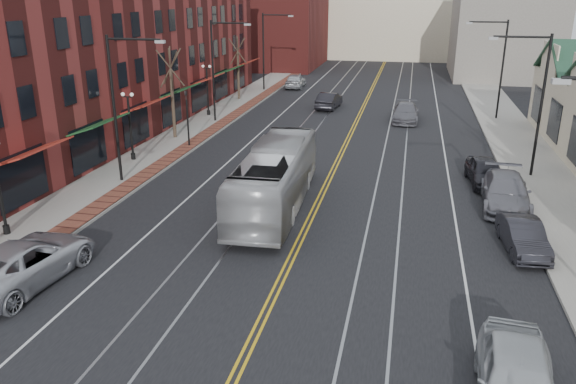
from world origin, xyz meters
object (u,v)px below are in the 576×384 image
at_px(transit_bus, 275,178).
at_px(parked_suv, 25,262).
at_px(parked_car_c, 506,192).
at_px(parked_car_d, 485,172).
at_px(parked_car_a, 517,382).
at_px(parked_car_b, 523,236).

xyz_separation_m(transit_bus, parked_suv, (-7.30, -9.46, -0.75)).
distance_m(parked_suv, parked_car_c, 22.16).
bearing_deg(parked_suv, transit_bus, -122.16).
xyz_separation_m(parked_suv, parked_car_d, (17.99, 15.49, -0.07)).
bearing_deg(parked_car_c, parked_car_a, -93.11).
distance_m(parked_suv, parked_car_a, 17.12).
bearing_deg(parked_car_b, transit_bus, 161.48).
bearing_deg(parked_car_d, parked_car_b, -91.21).
distance_m(transit_bus, parked_car_a, 15.94).
bearing_deg(parked_car_b, parked_car_a, -105.32).
height_order(parked_car_b, parked_car_c, parked_car_c).
distance_m(transit_bus, parked_suv, 11.97).
xyz_separation_m(parked_car_b, parked_car_d, (-0.61, 8.70, 0.08)).
height_order(transit_bus, parked_car_c, transit_bus).
relative_size(transit_bus, parked_car_d, 2.57).
bearing_deg(parked_car_a, transit_bus, 131.35).
bearing_deg(transit_bus, parked_car_b, 164.31).
bearing_deg(parked_car_d, parked_car_c, -85.16).
xyz_separation_m(transit_bus, parked_car_c, (11.30, 2.59, -0.77)).
bearing_deg(transit_bus, parked_suv, 49.95).
relative_size(transit_bus, parked_car_b, 2.80).
height_order(transit_bus, parked_car_a, transit_bus).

